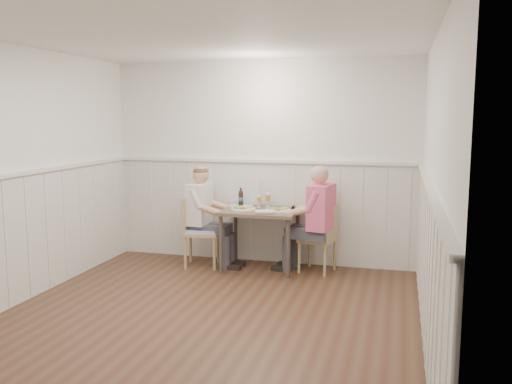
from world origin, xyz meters
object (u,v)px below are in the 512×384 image
man_in_pink (318,228)px  chair_left (197,228)px  chair_right (321,236)px  beer_bottle (241,198)px  grass_vase (259,194)px  diner_cream (202,223)px  dining_table (260,218)px

man_in_pink → chair_left: bearing=-178.2°
chair_right → chair_left: (-1.56, -0.13, 0.04)m
beer_bottle → grass_vase: (0.24, 0.03, 0.06)m
chair_right → diner_cream: 1.51m
man_in_pink → dining_table: bearing=178.8°
dining_table → diner_cream: size_ratio=0.72×
man_in_pink → grass_vase: bearing=160.0°
chair_right → chair_left: bearing=-175.3°
dining_table → grass_vase: bearing=107.2°
chair_left → beer_bottle: beer_bottle is taller
diner_cream → beer_bottle: (0.44, 0.25, 0.31)m
man_in_pink → beer_bottle: 1.11m
dining_table → chair_left: (-0.81, -0.06, -0.16)m
grass_vase → dining_table: bearing=-72.8°
man_in_pink → diner_cream: man_in_pink is taller
beer_bottle → chair_left: bearing=-147.5°
dining_table → grass_vase: size_ratio=2.59×
chair_left → man_in_pink: (1.52, 0.05, 0.07)m
grass_vase → chair_left: bearing=-154.6°
chair_right → chair_left: chair_left is taller
chair_left → man_in_pink: size_ratio=0.67×
dining_table → beer_bottle: beer_bottle is taller
chair_right → beer_bottle: bearing=170.4°
chair_right → diner_cream: (-1.51, -0.07, 0.10)m
chair_left → grass_vase: 0.90m
chair_right → chair_left: size_ratio=0.92×
man_in_pink → diner_cream: (-1.47, 0.01, -0.02)m
chair_right → grass_vase: size_ratio=2.29×
man_in_pink → grass_vase: 0.92m
dining_table → chair_right: chair_right is taller
dining_table → chair_right: 0.78m
chair_right → man_in_pink: bearing=-113.2°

